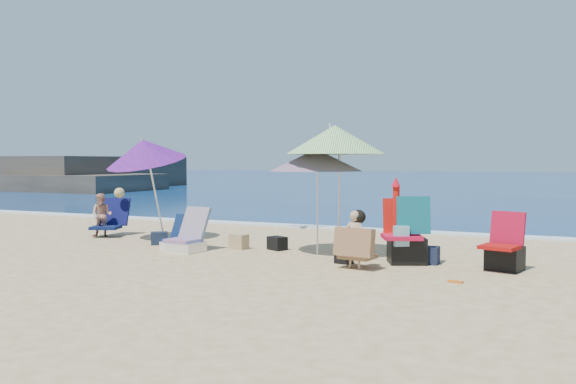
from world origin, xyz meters
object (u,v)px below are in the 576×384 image
at_px(umbrella_turquoise, 316,160).
at_px(chair_rainbow, 187,240).
at_px(chair_navy, 178,239).
at_px(person_center, 355,240).
at_px(person_left, 105,215).
at_px(camp_chair_right, 406,239).
at_px(umbrella_striped, 335,140).
at_px(furled_umbrella, 396,217).
at_px(camp_chair_left, 505,253).
at_px(umbrella_blue, 145,151).

bearing_deg(umbrella_turquoise, chair_rainbow, -163.67).
bearing_deg(chair_navy, chair_rainbow, -30.79).
relative_size(chair_navy, person_center, 0.69).
bearing_deg(person_left, camp_chair_right, -5.73).
xyz_separation_m(umbrella_turquoise, umbrella_striped, (0.36, -0.03, 0.35)).
height_order(umbrella_striped, person_center, umbrella_striped).
height_order(furled_umbrella, camp_chair_right, furled_umbrella).
height_order(umbrella_striped, camp_chair_right, umbrella_striped).
relative_size(camp_chair_left, person_left, 0.84).
relative_size(umbrella_turquoise, umbrella_blue, 0.83).
distance_m(furled_umbrella, person_left, 6.69).
bearing_deg(umbrella_turquoise, camp_chair_right, -10.87).
xyz_separation_m(umbrella_striped, furled_umbrella, (1.20, -0.47, -1.24)).
distance_m(umbrella_blue, camp_chair_right, 5.80).
height_order(chair_rainbow, camp_chair_right, camp_chair_right).
relative_size(umbrella_blue, person_left, 2.14).
xyz_separation_m(umbrella_blue, chair_navy, (1.27, -0.69, -1.68)).
height_order(umbrella_blue, chair_rainbow, umbrella_blue).
bearing_deg(camp_chair_right, umbrella_striped, 167.63).
xyz_separation_m(chair_navy, chair_rainbow, (0.37, -0.22, 0.04)).
bearing_deg(camp_chair_right, person_center, -127.48).
relative_size(furled_umbrella, chair_navy, 2.23).
bearing_deg(person_center, camp_chair_left, 21.36).
height_order(umbrella_turquoise, camp_chair_right, umbrella_turquoise).
xyz_separation_m(chair_rainbow, camp_chair_left, (5.42, 0.37, 0.05)).
xyz_separation_m(camp_chair_right, person_left, (-6.75, 0.68, 0.08)).
relative_size(umbrella_turquoise, umbrella_striped, 0.82).
distance_m(chair_rainbow, camp_chair_right, 3.96).
distance_m(chair_navy, chair_rainbow, 0.43).
relative_size(umbrella_turquoise, person_center, 2.09).
bearing_deg(camp_chair_left, camp_chair_right, -178.85).
relative_size(chair_navy, chair_rainbow, 0.79).
xyz_separation_m(chair_navy, camp_chair_right, (4.31, 0.11, 0.23)).
relative_size(umbrella_turquoise, chair_navy, 3.01).
xyz_separation_m(furled_umbrella, camp_chair_left, (1.61, 0.20, -0.50)).
distance_m(umbrella_blue, furled_umbrella, 5.61).
bearing_deg(person_center, person_left, 166.65).
height_order(umbrella_striped, chair_rainbow, umbrella_striped).
distance_m(umbrella_turquoise, umbrella_blue, 3.91).
xyz_separation_m(camp_chair_left, person_left, (-8.23, 0.65, 0.21)).
bearing_deg(person_center, chair_navy, 169.78).
bearing_deg(camp_chair_right, chair_rainbow, -175.12).
bearing_deg(chair_rainbow, person_center, -7.63).
bearing_deg(camp_chair_right, umbrella_turquoise, 169.13).
xyz_separation_m(person_center, person_left, (-6.15, 1.46, 0.04)).
xyz_separation_m(camp_chair_left, person_center, (-2.08, -0.81, 0.17)).
bearing_deg(camp_chair_left, furled_umbrella, -172.73).
bearing_deg(umbrella_striped, chair_navy, -172.26).
bearing_deg(furled_umbrella, umbrella_striped, 158.73).
height_order(umbrella_blue, camp_chair_right, umbrella_blue).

